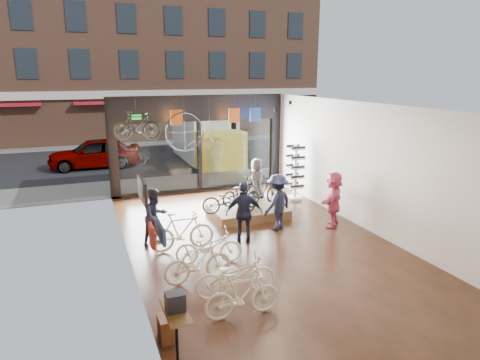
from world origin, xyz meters
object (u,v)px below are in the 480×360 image
display_platform (247,211)px  sunglasses_rack (295,172)px  street_car (95,153)px  floor_bike_2 (236,276)px  customer_5 (333,199)px  penny_farthing (193,133)px  display_bike_left (229,200)px  customer_3 (277,202)px  floor_bike_1 (242,295)px  box_truck (209,137)px  customer_4 (257,180)px  hung_bike (137,126)px  floor_bike_5 (182,231)px  display_bike_right (240,192)px  customer_2 (244,213)px  customer_1 (155,217)px  floor_bike_3 (198,262)px  floor_bike_4 (209,247)px  display_bike_mid (263,192)px

display_platform → sunglasses_rack: (2.36, 1.15, 0.89)m
street_car → floor_bike_2: 14.74m
customer_5 → penny_farthing: penny_farthing is taller
display_bike_left → customer_3: bearing=-117.4°
floor_bike_1 → display_bike_left: 5.44m
box_truck → customer_4: (-0.39, -7.35, -0.58)m
sunglasses_rack → penny_farthing: bearing=157.4°
hung_bike → floor_bike_2: bearing=-154.1°
floor_bike_5 → customer_3: (3.06, 0.51, 0.33)m
display_bike_right → customer_3: 2.04m
floor_bike_1 → customer_5: customer_5 is taller
floor_bike_1 → floor_bike_2: bearing=-9.9°
customer_2 → penny_farthing: bearing=-70.4°
customer_2 → sunglasses_rack: bearing=-117.7°
customer_1 → customer_4: size_ratio=0.99×
customer_2 → customer_3: bearing=-137.1°
floor_bike_3 → customer_5: customer_5 is taller
street_car → customer_5: customer_5 is taller
floor_bike_5 → box_truck: bearing=-19.3°
floor_bike_4 → floor_bike_5: bearing=33.1°
box_truck → penny_farthing: bearing=-111.8°
display_bike_right → hung_bike: size_ratio=1.00×
penny_farthing → hung_bike: bearing=-161.7°
floor_bike_1 → display_bike_right: 6.53m
display_bike_right → floor_bike_1: bearing=138.6°
display_bike_left → customer_5: customer_5 is taller
street_car → floor_bike_2: bearing=8.5°
customer_5 → hung_bike: bearing=-84.0°
street_car → floor_bike_5: (1.68, -11.77, -0.22)m
floor_bike_1 → customer_5: 5.86m
sunglasses_rack → customer_3: bearing=-126.4°
customer_5 → sunglasses_rack: bearing=-143.5°
display_bike_right → customer_4: 1.35m
sunglasses_rack → hung_bike: hung_bike is taller
street_car → floor_bike_4: size_ratio=2.66×
customer_3 → display_bike_mid: bearing=-124.9°
display_bike_right → penny_farthing: penny_farthing is taller
floor_bike_5 → display_bike_right: (2.63, 2.51, 0.19)m
display_bike_mid → customer_5: (1.53, -1.88, 0.11)m
floor_bike_5 → penny_farthing: size_ratio=0.98×
floor_bike_3 → customer_1: customer_1 is taller
display_bike_left → sunglasses_rack: 3.55m
display_bike_left → display_bike_mid: 1.45m
box_truck → penny_farthing: 6.67m
floor_bike_3 → penny_farthing: 7.06m
customer_4 → display_platform: bearing=55.8°
customer_5 → customer_1: bearing=-53.6°
floor_bike_4 → customer_2: size_ratio=0.95×
display_platform → customer_2: customer_2 is taller
display_bike_mid → penny_farthing: bearing=13.3°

